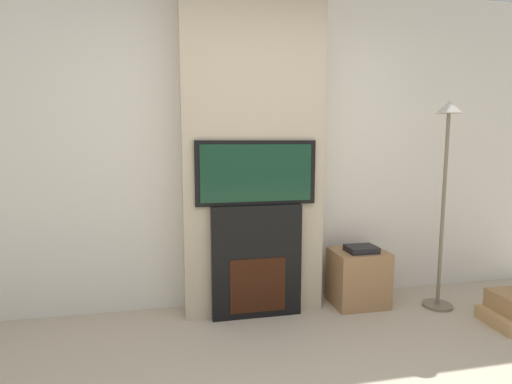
% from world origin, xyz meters
% --- Properties ---
extents(wall_back, '(6.00, 0.06, 2.70)m').
position_xyz_m(wall_back, '(0.00, 2.03, 1.35)').
color(wall_back, silver).
rests_on(wall_back, ground_plane).
extents(chimney_breast, '(1.13, 0.29, 2.70)m').
position_xyz_m(chimney_breast, '(0.00, 1.85, 1.35)').
color(chimney_breast, '#BCAD8E').
rests_on(chimney_breast, ground_plane).
extents(fireplace, '(0.72, 0.15, 0.91)m').
position_xyz_m(fireplace, '(0.00, 1.70, 0.45)').
color(fireplace, black).
rests_on(fireplace, ground_plane).
extents(television, '(0.95, 0.07, 0.50)m').
position_xyz_m(television, '(0.00, 1.70, 1.16)').
color(television, black).
rests_on(television, fireplace).
extents(floor_lamp, '(0.24, 0.24, 1.73)m').
position_xyz_m(floor_lamp, '(1.56, 1.53, 1.15)').
color(floor_lamp, '#726651').
rests_on(floor_lamp, ground_plane).
extents(media_stand, '(0.45, 0.37, 0.53)m').
position_xyz_m(media_stand, '(0.91, 1.72, 0.25)').
color(media_stand, '#997047').
rests_on(media_stand, ground_plane).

